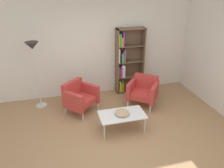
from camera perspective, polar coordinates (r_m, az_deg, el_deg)
The scene contains 8 objects.
ground_plane at distance 4.50m, azimuth 1.77°, elevation -15.63°, with size 8.32×8.32×0.00m, color #9E7751.
plaster_back_panel at distance 6.01m, azimuth -4.68°, elevation 10.60°, with size 6.40×0.12×2.90m, color silver.
bookshelf_tall at distance 6.16m, azimuth 4.00°, elevation 6.01°, with size 0.80×0.30×1.90m.
coffee_table_low at distance 4.65m, azimuth 2.73°, elevation -8.48°, with size 1.00×0.56×0.40m.
decorative_bowl at distance 4.61m, azimuth 2.75°, elevation -7.79°, with size 0.32×0.32×0.05m.
armchair_by_bookshelf at distance 5.35m, azimuth -8.82°, elevation -3.37°, with size 0.95×0.95×0.78m.
armchair_spare_guest at distance 5.66m, azimuth 8.47°, elevation -1.72°, with size 0.95×0.94×0.78m.
floor_lamp_torchiere at distance 5.47m, azimuth -20.52°, elevation 7.66°, with size 0.32×0.32×1.74m.
Camera 1 is at (-0.99, -3.28, 2.92)m, focal length 33.82 mm.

